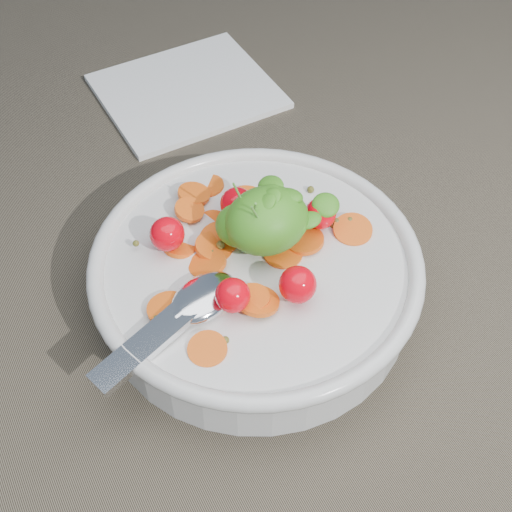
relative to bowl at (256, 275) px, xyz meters
name	(u,v)px	position (x,y,z in m)	size (l,w,h in m)	color
ground	(251,280)	(0.00, 0.02, -0.03)	(6.00, 6.00, 0.00)	brown
bowl	(256,275)	(0.00, 0.00, 0.00)	(0.25, 0.23, 0.10)	silver
napkin	(187,91)	(0.06, 0.25, -0.02)	(0.16, 0.14, 0.01)	white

